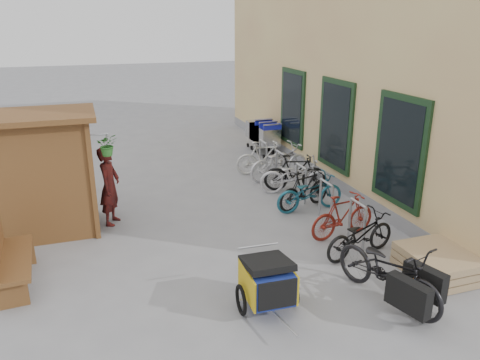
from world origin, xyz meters
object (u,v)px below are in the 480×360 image
object	(u,v)px
bike_2	(310,192)
bike_5	(295,173)
bike_4	(295,176)
bike_3	(305,189)
bike_0	(360,235)
shopping_carts	(263,133)
person_kiosk	(110,186)
cargo_bike	(390,272)
child_trailer	(267,280)
pallet_stack	(438,263)
bike_1	(343,216)
kiosk	(36,158)
bench	(8,256)
bike_7	(264,158)
bike_6	(279,162)

from	to	relation	value
bike_2	bike_5	distance (m)	1.29
bike_5	bike_4	bearing A→B (deg)	172.96
bike_4	bike_3	bearing A→B (deg)	-175.05
bike_3	bike_0	bearing A→B (deg)	160.55
shopping_carts	person_kiosk	world-z (taller)	person_kiosk
cargo_bike	bike_5	size ratio (longest dim) A/B	1.30
cargo_bike	bike_2	world-z (taller)	cargo_bike
bike_3	child_trailer	bearing A→B (deg)	128.21
pallet_stack	cargo_bike	xyz separation A→B (m)	(-1.25, -0.39, 0.29)
bike_1	bike_5	world-z (taller)	bike_5
bike_3	bike_4	xyz separation A→B (m)	(0.20, 0.92, 0.01)
bike_5	bike_3	bearing A→B (deg)	-177.64
kiosk	bike_5	xyz separation A→B (m)	(5.74, 0.59, -1.09)
cargo_bike	bike_0	distance (m)	1.44
bench	bike_7	bearing A→B (deg)	30.75
bike_5	bike_6	distance (m)	0.96
pallet_stack	cargo_bike	world-z (taller)	cargo_bike
person_kiosk	bike_3	size ratio (longest dim) A/B	1.11
bench	bike_3	distance (m)	6.05
bench	bike_7	distance (m)	7.15
bench	child_trailer	xyz separation A→B (m)	(3.63, -1.89, -0.05)
pallet_stack	child_trailer	world-z (taller)	child_trailer
shopping_carts	bike_2	size ratio (longest dim) A/B	1.04
person_kiosk	child_trailer	bearing A→B (deg)	-129.24
shopping_carts	pallet_stack	bearing A→B (deg)	-90.00
bike_0	bike_5	bearing A→B (deg)	-18.39
person_kiosk	bike_2	xyz separation A→B (m)	(4.21, -0.70, -0.40)
cargo_bike	bike_7	distance (m)	6.35
bench	bike_0	world-z (taller)	bench
shopping_carts	child_trailer	bearing A→B (deg)	-110.83
bike_7	bike_1	bearing A→B (deg)	-173.23
bike_4	bike_5	bearing A→B (deg)	-6.39
bike_2	pallet_stack	bearing A→B (deg)	-168.72
child_trailer	person_kiosk	distance (m)	4.35
kiosk	person_kiosk	xyz separation A→B (m)	(1.30, 0.03, -0.73)
cargo_bike	bike_5	world-z (taller)	cargo_bike
bike_6	shopping_carts	bearing A→B (deg)	-23.98
shopping_carts	person_kiosk	bearing A→B (deg)	-140.18
bike_4	bike_6	world-z (taller)	bike_6
cargo_bike	bike_3	size ratio (longest dim) A/B	1.37
child_trailer	shopping_carts	bearing A→B (deg)	71.31
bench	cargo_bike	world-z (taller)	bench
bike_1	bike_5	bearing A→B (deg)	-13.40
child_trailer	bike_1	bearing A→B (deg)	39.86
bike_0	bike_4	bearing A→B (deg)	-17.34
shopping_carts	bike_5	xyz separation A→B (m)	(-0.54, -3.59, -0.17)
bike_6	bike_7	world-z (taller)	bike_6
shopping_carts	person_kiosk	size ratio (longest dim) A/B	1.02
bike_1	bike_6	distance (m)	3.64
person_kiosk	bike_6	xyz separation A→B (m)	(4.43, 1.52, -0.35)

